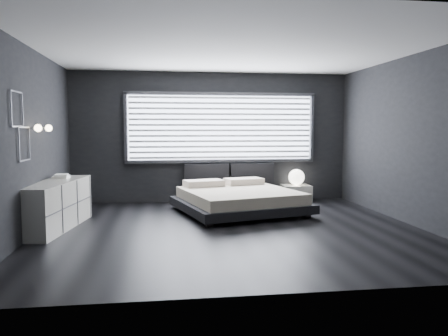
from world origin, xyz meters
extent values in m
plane|color=black|center=(0.00, 0.00, 0.00)|extent=(6.00, 6.00, 0.00)
plane|color=silver|center=(0.00, 0.00, 2.80)|extent=(6.00, 6.00, 0.00)
cube|color=black|center=(0.00, 2.75, 1.40)|extent=(6.00, 0.04, 2.80)
cube|color=black|center=(0.00, -2.75, 1.40)|extent=(6.00, 0.04, 2.80)
cube|color=black|center=(-3.00, 0.00, 1.40)|extent=(0.04, 5.50, 2.80)
cube|color=black|center=(3.00, 0.00, 1.40)|extent=(0.04, 5.50, 2.80)
cube|color=white|center=(0.20, 2.73, 1.61)|extent=(4.00, 0.02, 1.38)
cube|color=#47474C|center=(-1.84, 2.70, 1.61)|extent=(0.06, 0.08, 1.48)
cube|color=#47474C|center=(2.24, 2.70, 1.61)|extent=(0.06, 0.08, 1.48)
cube|color=#47474C|center=(0.20, 2.70, 2.34)|extent=(4.14, 0.08, 0.06)
cube|color=#47474C|center=(0.20, 2.70, 0.88)|extent=(4.14, 0.08, 0.06)
cube|color=silver|center=(0.20, 2.67, 1.61)|extent=(3.94, 0.03, 1.32)
cube|color=black|center=(-0.13, 2.64, 0.57)|extent=(0.96, 0.16, 0.52)
cube|color=black|center=(0.87, 2.64, 0.57)|extent=(0.96, 0.16, 0.52)
cylinder|color=silver|center=(-2.95, 0.05, 1.60)|extent=(0.10, 0.02, 0.02)
sphere|color=#FFE5B7|center=(-2.88, 0.05, 1.60)|extent=(0.11, 0.11, 0.11)
cylinder|color=silver|center=(-2.95, 0.65, 1.60)|extent=(0.10, 0.02, 0.02)
sphere|color=#FFE5B7|center=(-2.88, 0.65, 1.60)|extent=(0.11, 0.11, 0.11)
cube|color=#47474C|center=(-2.98, -0.55, 2.08)|extent=(0.01, 0.46, 0.02)
cube|color=#47474C|center=(-2.98, -0.55, 1.62)|extent=(0.01, 0.46, 0.02)
cube|color=#47474C|center=(-2.98, -0.32, 1.85)|extent=(0.01, 0.02, 0.46)
cube|color=#47474C|center=(-2.98, -0.78, 1.85)|extent=(0.01, 0.02, 0.46)
cube|color=#47474C|center=(-2.98, -0.30, 1.61)|extent=(0.01, 0.46, 0.02)
cube|color=#47474C|center=(-2.98, -0.30, 1.15)|extent=(0.01, 0.46, 0.02)
cube|color=#47474C|center=(-2.98, -0.07, 1.38)|extent=(0.01, 0.02, 0.46)
cube|color=#47474C|center=(-2.98, -0.53, 1.38)|extent=(0.01, 0.02, 0.46)
cube|color=black|center=(-0.32, 0.27, 0.04)|extent=(0.14, 0.14, 0.08)
cube|color=black|center=(1.48, 0.75, 0.04)|extent=(0.14, 0.14, 0.08)
cube|color=black|center=(-0.75, 1.89, 0.04)|extent=(0.14, 0.14, 0.08)
cube|color=black|center=(1.06, 2.36, 0.04)|extent=(0.14, 0.14, 0.08)
cube|color=black|center=(0.37, 1.32, 0.16)|extent=(2.62, 2.55, 0.16)
cube|color=beige|center=(0.37, 1.32, 0.33)|extent=(2.36, 2.36, 0.20)
cube|color=beige|center=(-0.26, 1.95, 0.50)|extent=(0.85, 0.59, 0.13)
cube|color=beige|center=(0.60, 2.17, 0.50)|extent=(0.85, 0.59, 0.13)
cube|color=silver|center=(1.83, 2.50, 0.18)|extent=(0.61, 0.51, 0.35)
sphere|color=white|center=(1.84, 2.52, 0.53)|extent=(0.35, 0.35, 0.35)
cube|color=silver|center=(-2.77, 0.44, 0.38)|extent=(0.83, 1.95, 0.76)
cube|color=#47474C|center=(-2.51, 0.40, 0.38)|extent=(0.31, 1.85, 0.74)
cube|color=white|center=(-2.78, 0.94, 0.78)|extent=(0.24, 0.32, 0.04)
cube|color=white|center=(-2.77, 0.92, 0.81)|extent=(0.23, 0.30, 0.03)
camera|label=1|loc=(-1.05, -6.72, 1.59)|focal=35.00mm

